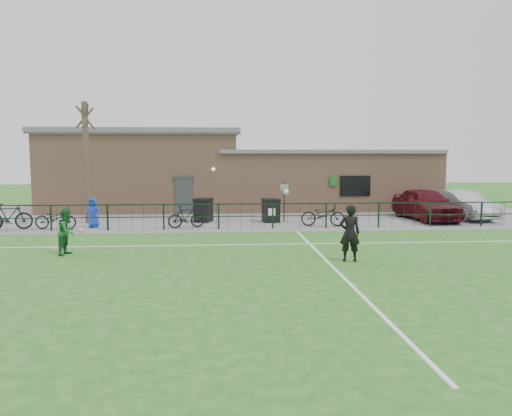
{
  "coord_description": "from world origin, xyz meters",
  "views": [
    {
      "loc": [
        -1.44,
        -14.76,
        3.42
      ],
      "look_at": [
        0.0,
        5.0,
        1.3
      ],
      "focal_mm": 35.0,
      "sensor_mm": 36.0,
      "label": 1
    }
  ],
  "objects": [
    {
      "name": "perimeter_fence",
      "position": [
        0.0,
        8.0,
        0.6
      ],
      "size": [
        28.0,
        0.1,
        1.2
      ],
      "primitive_type": "cube",
      "color": "black",
      "rests_on": "ground"
    },
    {
      "name": "wheelie_bin_right",
      "position": [
        1.13,
        10.18,
        0.57
      ],
      "size": [
        0.89,
        0.97,
        1.11
      ],
      "primitive_type": "cube",
      "rotation": [
        0.0,
        0.0,
        0.21
      ],
      "color": "black",
      "rests_on": "paving_strip"
    },
    {
      "name": "pitch_line_perp",
      "position": [
        2.0,
        0.0,
        0.0
      ],
      "size": [
        0.1,
        16.0,
        0.01
      ],
      "primitive_type": "cube",
      "color": "white",
      "rests_on": "ground"
    },
    {
      "name": "clubhouse",
      "position": [
        -0.88,
        16.5,
        2.22
      ],
      "size": [
        24.25,
        5.4,
        4.96
      ],
      "color": "tan",
      "rests_on": "ground"
    },
    {
      "name": "sign_post",
      "position": [
        1.83,
        10.33,
        1.02
      ],
      "size": [
        0.08,
        0.08,
        2.0
      ],
      "primitive_type": "cylinder",
      "rotation": [
        0.0,
        0.0,
        -0.38
      ],
      "color": "black",
      "rests_on": "paving_strip"
    },
    {
      "name": "ball_ground",
      "position": [
        -7.53,
        7.44,
        0.11
      ],
      "size": [
        0.22,
        0.22,
        0.22
      ],
      "primitive_type": "sphere",
      "color": "silver",
      "rests_on": "ground"
    },
    {
      "name": "goalkeeper_kick",
      "position": [
        2.68,
        0.87,
        0.94
      ],
      "size": [
        2.05,
        3.91,
        2.09
      ],
      "color": "black",
      "rests_on": "ground"
    },
    {
      "name": "bicycle_c",
      "position": [
        -8.96,
        8.52,
        0.51
      ],
      "size": [
        1.91,
        0.75,
        0.99
      ],
      "primitive_type": "imported",
      "rotation": [
        0.0,
        0.0,
        1.52
      ],
      "color": "black",
      "rests_on": "paving_strip"
    },
    {
      "name": "pitch_line_touch",
      "position": [
        0.0,
        7.8,
        0.0
      ],
      "size": [
        28.0,
        0.1,
        0.01
      ],
      "primitive_type": "cube",
      "color": "white",
      "rests_on": "ground"
    },
    {
      "name": "spectator_child",
      "position": [
        -7.37,
        8.92,
        0.72
      ],
      "size": [
        0.78,
        0.62,
        1.4
      ],
      "primitive_type": "imported",
      "rotation": [
        0.0,
        0.0,
        -0.3
      ],
      "color": "blue",
      "rests_on": "paving_strip"
    },
    {
      "name": "bare_tree",
      "position": [
        -8.0,
        10.5,
        3.0
      ],
      "size": [
        0.3,
        0.3,
        6.0
      ],
      "primitive_type": "cylinder",
      "color": "#46362B",
      "rests_on": "ground"
    },
    {
      "name": "bicycle_d",
      "position": [
        -3.0,
        8.46,
        0.54
      ],
      "size": [
        1.79,
        0.92,
        1.04
      ],
      "primitive_type": "imported",
      "rotation": [
        0.0,
        0.0,
        1.83
      ],
      "color": "black",
      "rests_on": "paving_strip"
    },
    {
      "name": "wheelie_bin_left",
      "position": [
        -2.28,
        10.51,
        0.58
      ],
      "size": [
        1.0,
        1.05,
        1.12
      ],
      "primitive_type": "cube",
      "rotation": [
        0.0,
        0.0,
        -0.37
      ],
      "color": "black",
      "rests_on": "paving_strip"
    },
    {
      "name": "bicycle_e",
      "position": [
        3.47,
        8.56,
        0.57
      ],
      "size": [
        2.16,
        1.03,
        1.09
      ],
      "primitive_type": "imported",
      "rotation": [
        0.0,
        0.0,
        1.42
      ],
      "color": "black",
      "rests_on": "paving_strip"
    },
    {
      "name": "paving_strip",
      "position": [
        0.0,
        13.5,
        0.01
      ],
      "size": [
        34.0,
        13.0,
        0.02
      ],
      "primitive_type": "cube",
      "color": "slate",
      "rests_on": "ground"
    },
    {
      "name": "car_maroon",
      "position": [
        9.32,
        10.52,
        0.85
      ],
      "size": [
        2.39,
        5.03,
        1.66
      ],
      "primitive_type": "imported",
      "rotation": [
        0.0,
        0.0,
        0.09
      ],
      "color": "#4D0D17",
      "rests_on": "paving_strip"
    },
    {
      "name": "bicycle_b",
      "position": [
        -11.0,
        8.42,
        0.63
      ],
      "size": [
        2.1,
        1.14,
        1.21
      ],
      "primitive_type": "imported",
      "rotation": [
        0.0,
        0.0,
        1.87
      ],
      "color": "black",
      "rests_on": "paving_strip"
    },
    {
      "name": "pitch_line_mid",
      "position": [
        0.0,
        4.0,
        0.0
      ],
      "size": [
        28.0,
        0.1,
        0.01
      ],
      "primitive_type": "cube",
      "color": "white",
      "rests_on": "ground"
    },
    {
      "name": "car_silver",
      "position": [
        11.56,
        10.97,
        0.77
      ],
      "size": [
        2.08,
        4.69,
        1.5
      ],
      "primitive_type": "imported",
      "rotation": [
        0.0,
        0.0,
        0.11
      ],
      "color": "#A1A3A9",
      "rests_on": "paving_strip"
    },
    {
      "name": "outfield_player",
      "position": [
        -6.68,
        2.58,
        0.8
      ],
      "size": [
        0.77,
        0.9,
        1.6
      ],
      "primitive_type": "imported",
      "rotation": [
        0.0,
        0.0,
        1.33
      ],
      "color": "#1A5D28",
      "rests_on": "ground"
    },
    {
      "name": "ground",
      "position": [
        0.0,
        0.0,
        0.0
      ],
      "size": [
        90.0,
        90.0,
        0.0
      ],
      "primitive_type": "plane",
      "color": "#235B1A",
      "rests_on": "ground"
    }
  ]
}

